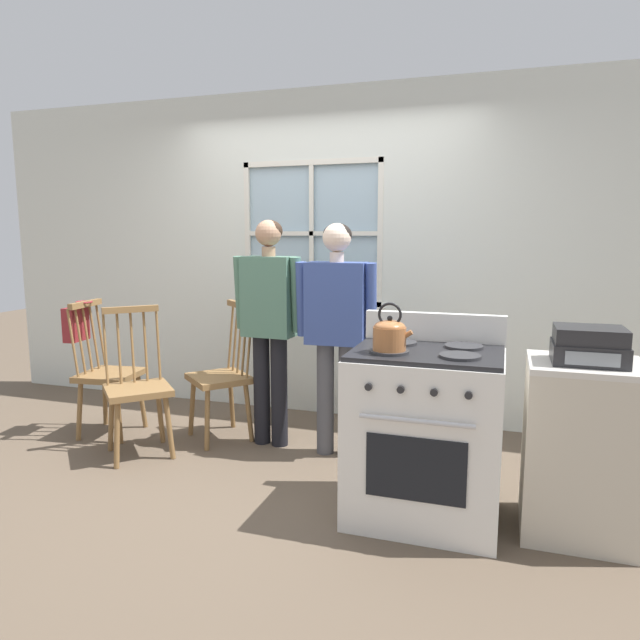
{
  "coord_description": "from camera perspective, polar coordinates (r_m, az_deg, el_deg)",
  "views": [
    {
      "loc": [
        1.43,
        -3.16,
        1.53
      ],
      "look_at": [
        0.35,
        0.16,
        1.0
      ],
      "focal_mm": 32.0,
      "sensor_mm": 36.0,
      "label": 1
    }
  ],
  "objects": [
    {
      "name": "stove",
      "position": [
        3.17,
        10.46,
        -10.99
      ],
      "size": [
        0.79,
        0.68,
        1.08
      ],
      "color": "white",
      "rests_on": "ground_plane"
    },
    {
      "name": "person_elderly_left",
      "position": [
        4.07,
        -5.08,
        0.65
      ],
      "size": [
        0.52,
        0.23,
        1.63
      ],
      "rotation": [
        0.0,
        0.0,
        -0.05
      ],
      "color": "black",
      "rests_on": "ground_plane"
    },
    {
      "name": "ground_plane",
      "position": [
        3.79,
        -5.97,
        -15.22
      ],
      "size": [
        16.0,
        16.0,
        0.0
      ],
      "primitive_type": "plane",
      "color": "brown"
    },
    {
      "name": "person_teen_center",
      "position": [
        3.87,
        1.66,
        0.18
      ],
      "size": [
        0.56,
        0.22,
        1.6
      ],
      "rotation": [
        0.0,
        0.0,
        0.03
      ],
      "color": "#4C4C51",
      "rests_on": "ground_plane"
    },
    {
      "name": "stereo",
      "position": [
        3.09,
        25.31,
        -2.34
      ],
      "size": [
        0.34,
        0.29,
        0.18
      ],
      "color": "#232326",
      "rests_on": "side_counter"
    },
    {
      "name": "chair_center_cluster",
      "position": [
        4.17,
        -17.79,
        -6.59
      ],
      "size": [
        0.58,
        0.58,
        1.03
      ],
      "rotation": [
        0.0,
        0.0,
        0.78
      ],
      "color": "olive",
      "rests_on": "ground_plane"
    },
    {
      "name": "chair_near_wall",
      "position": [
        4.34,
        -9.77,
        -5.7
      ],
      "size": [
        0.58,
        0.58,
        1.03
      ],
      "rotation": [
        0.0,
        0.0,
        -0.72
      ],
      "color": "olive",
      "rests_on": "ground_plane"
    },
    {
      "name": "kettle",
      "position": [
        2.93,
        6.98,
        -1.38
      ],
      "size": [
        0.21,
        0.17,
        0.25
      ],
      "color": "#A86638",
      "rests_on": "stove"
    },
    {
      "name": "chair_by_window",
      "position": [
        4.66,
        -20.52,
        -5.13
      ],
      "size": [
        0.45,
        0.47,
        1.03
      ],
      "rotation": [
        0.0,
        0.0,
        1.69
      ],
      "color": "olive",
      "rests_on": "ground_plane"
    },
    {
      "name": "handbag",
      "position": [
        4.72,
        -23.19,
        -0.29
      ],
      "size": [
        0.21,
        0.23,
        0.31
      ],
      "color": "maroon",
      "rests_on": "chair_by_window"
    },
    {
      "name": "wall_back",
      "position": [
        4.78,
        0.74,
        6.29
      ],
      "size": [
        6.4,
        0.16,
        2.7
      ],
      "color": "silver",
      "rests_on": "ground_plane"
    },
    {
      "name": "potted_plant",
      "position": [
        4.77,
        -1.56,
        2.76
      ],
      "size": [
        0.14,
        0.14,
        0.32
      ],
      "color": "#935B3D",
      "rests_on": "wall_back"
    },
    {
      "name": "side_counter",
      "position": [
        3.25,
        24.64,
        -11.64
      ],
      "size": [
        0.55,
        0.5,
        0.9
      ],
      "color": "beige",
      "rests_on": "ground_plane"
    }
  ]
}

